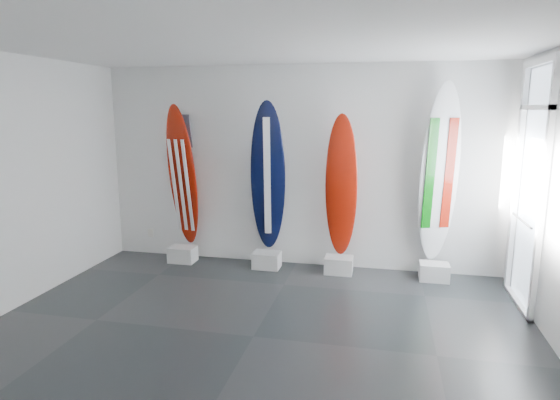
% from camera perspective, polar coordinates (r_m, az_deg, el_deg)
% --- Properties ---
extents(floor, '(6.00, 6.00, 0.00)m').
position_cam_1_polar(floor, '(5.23, -3.20, -16.02)').
color(floor, black).
rests_on(floor, ground).
extents(ceiling, '(6.00, 6.00, 0.00)m').
position_cam_1_polar(ceiling, '(4.70, -3.61, 18.63)').
color(ceiling, white).
rests_on(ceiling, wall_back).
extents(wall_back, '(6.00, 0.00, 6.00)m').
position_cam_1_polar(wall_back, '(7.15, 2.08, 3.94)').
color(wall_back, silver).
rests_on(wall_back, ground).
extents(wall_front, '(6.00, 0.00, 6.00)m').
position_cam_1_polar(wall_front, '(2.51, -19.35, -9.89)').
color(wall_front, silver).
rests_on(wall_front, ground).
extents(display_block_usa, '(0.40, 0.30, 0.24)m').
position_cam_1_polar(display_block_usa, '(7.66, -11.57, -6.38)').
color(display_block_usa, silver).
rests_on(display_block_usa, floor).
extents(surfboard_usa, '(0.57, 0.48, 2.21)m').
position_cam_1_polar(surfboard_usa, '(7.48, -11.62, 2.78)').
color(surfboard_usa, maroon).
rests_on(surfboard_usa, display_block_usa).
extents(display_block_navy, '(0.40, 0.30, 0.24)m').
position_cam_1_polar(display_block_navy, '(7.23, -1.60, -7.20)').
color(display_block_navy, silver).
rests_on(display_block_navy, floor).
extents(surfboard_navy, '(0.58, 0.50, 2.26)m').
position_cam_1_polar(surfboard_navy, '(7.04, -1.45, 2.70)').
color(surfboard_navy, black).
rests_on(surfboard_navy, display_block_navy).
extents(display_block_swiss, '(0.40, 0.30, 0.24)m').
position_cam_1_polar(display_block_swiss, '(7.06, 7.05, -7.74)').
color(display_block_swiss, silver).
rests_on(display_block_swiss, floor).
extents(surfboard_swiss, '(0.48, 0.23, 2.07)m').
position_cam_1_polar(surfboard_swiss, '(6.88, 7.35, 1.65)').
color(surfboard_swiss, maroon).
rests_on(surfboard_swiss, display_block_swiss).
extents(display_block_italy, '(0.40, 0.30, 0.24)m').
position_cam_1_polar(display_block_italy, '(7.07, 17.97, -8.17)').
color(display_block_italy, silver).
rests_on(display_block_italy, floor).
extents(surfboard_italy, '(0.62, 0.43, 2.50)m').
position_cam_1_polar(surfboard_italy, '(6.86, 18.56, 2.96)').
color(surfboard_italy, white).
rests_on(surfboard_italy, display_block_italy).
extents(wall_outlet, '(0.09, 0.02, 0.13)m').
position_cam_1_polar(wall_outlet, '(8.15, -15.24, -3.81)').
color(wall_outlet, silver).
rests_on(wall_outlet, wall_back).
extents(glass_door, '(0.12, 1.16, 2.85)m').
position_cam_1_polar(glass_door, '(6.34, 27.79, 1.10)').
color(glass_door, white).
rests_on(glass_door, floor).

